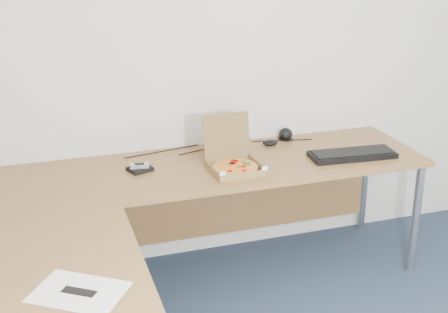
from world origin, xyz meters
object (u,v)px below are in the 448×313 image
object	(u,v)px
keyboard	(352,155)
wallet	(140,169)
desk	(171,209)
pizza_box	(235,164)
drinking_glass	(230,146)

from	to	relation	value
keyboard	wallet	bearing A→B (deg)	176.39
desk	keyboard	distance (m)	1.19
desk	pizza_box	distance (m)	0.55
keyboard	pizza_box	bearing A→B (deg)	-177.67
pizza_box	keyboard	bearing A→B (deg)	-4.55
desk	keyboard	world-z (taller)	keyboard
pizza_box	drinking_glass	size ratio (longest dim) A/B	3.01
keyboard	desk	bearing A→B (deg)	-161.38
keyboard	wallet	distance (m)	1.23
wallet	pizza_box	bearing A→B (deg)	-36.15
desk	wallet	bearing A→B (deg)	97.53
desk	wallet	xyz separation A→B (m)	(-0.06, 0.46, 0.04)
drinking_glass	wallet	bearing A→B (deg)	-170.29
keyboard	drinking_glass	bearing A→B (deg)	162.54
wallet	keyboard	bearing A→B (deg)	-27.97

